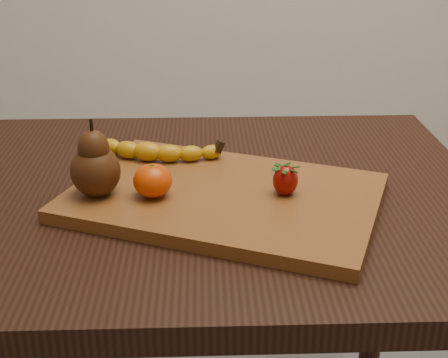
{
  "coord_description": "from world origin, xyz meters",
  "views": [
    {
      "loc": [
        0.05,
        -0.9,
        1.18
      ],
      "look_at": [
        0.08,
        -0.05,
        0.8
      ],
      "focal_mm": 50.0,
      "sensor_mm": 36.0,
      "label": 1
    }
  ],
  "objects_px": {
    "cutting_board": "(224,197)",
    "pear": "(94,158)",
    "table": "(173,242)",
    "mandarin": "(153,181)"
  },
  "relations": [
    {
      "from": "table",
      "to": "pear",
      "type": "bearing_deg",
      "value": -152.57
    },
    {
      "from": "cutting_board",
      "to": "pear",
      "type": "bearing_deg",
      "value": -157.51
    },
    {
      "from": "pear",
      "to": "mandarin",
      "type": "height_order",
      "value": "pear"
    },
    {
      "from": "cutting_board",
      "to": "mandarin",
      "type": "distance_m",
      "value": 0.11
    },
    {
      "from": "table",
      "to": "pear",
      "type": "distance_m",
      "value": 0.21
    },
    {
      "from": "table",
      "to": "mandarin",
      "type": "height_order",
      "value": "mandarin"
    },
    {
      "from": "cutting_board",
      "to": "table",
      "type": "bearing_deg",
      "value": 168.79
    },
    {
      "from": "table",
      "to": "mandarin",
      "type": "xyz_separation_m",
      "value": [
        -0.02,
        -0.07,
        0.14
      ]
    },
    {
      "from": "cutting_board",
      "to": "mandarin",
      "type": "bearing_deg",
      "value": -151.55
    },
    {
      "from": "pear",
      "to": "cutting_board",
      "type": "bearing_deg",
      "value": 0.63
    }
  ]
}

